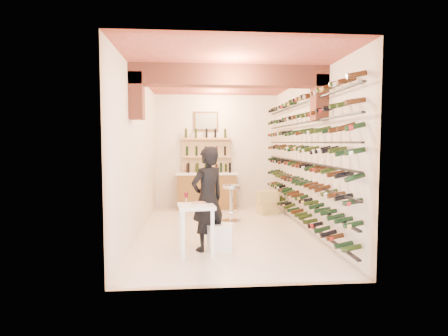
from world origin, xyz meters
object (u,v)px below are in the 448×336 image
(wine_rack, at_px, (298,157))
(person, at_px, (208,199))
(tasting_table, at_px, (196,214))
(crate_lower, at_px, (267,208))
(back_counter, at_px, (207,190))
(white_stool, at_px, (222,237))
(chrome_barstool, at_px, (231,201))

(wine_rack, distance_m, person, 2.45)
(tasting_table, distance_m, crate_lower, 3.86)
(back_counter, relative_size, white_stool, 3.76)
(chrome_barstool, bearing_deg, crate_lower, 40.56)
(back_counter, xyz_separation_m, white_stool, (0.13, -4.02, -0.31))
(wine_rack, xyz_separation_m, chrome_barstool, (-1.32, 0.86, -1.05))
(person, bearing_deg, back_counter, -127.02)
(tasting_table, relative_size, crate_lower, 2.05)
(person, distance_m, crate_lower, 3.58)
(tasting_table, bearing_deg, crate_lower, 54.48)
(wine_rack, height_order, tasting_table, wine_rack)
(wine_rack, relative_size, crate_lower, 11.56)
(tasting_table, bearing_deg, wine_rack, 30.25)
(chrome_barstool, bearing_deg, wine_rack, -33.22)
(tasting_table, relative_size, chrome_barstool, 1.17)
(wine_rack, height_order, white_stool, wine_rack)
(chrome_barstool, distance_m, crate_lower, 1.40)
(white_stool, distance_m, crate_lower, 3.42)
(person, bearing_deg, white_stool, 136.89)
(tasting_table, distance_m, person, 0.38)
(white_stool, distance_m, chrome_barstool, 2.28)
(tasting_table, relative_size, person, 0.57)
(chrome_barstool, xyz_separation_m, crate_lower, (1.03, 0.88, -0.35))
(back_counter, bearing_deg, crate_lower, -30.32)
(person, distance_m, chrome_barstool, 2.32)
(back_counter, height_order, chrome_barstool, back_counter)
(back_counter, xyz_separation_m, tasting_table, (-0.31, -4.24, 0.15))
(back_counter, bearing_deg, wine_rack, -55.34)
(back_counter, bearing_deg, chrome_barstool, -73.90)
(tasting_table, bearing_deg, white_stool, 20.24)
(crate_lower, bearing_deg, tasting_table, -119.09)
(chrome_barstool, bearing_deg, tasting_table, -108.59)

